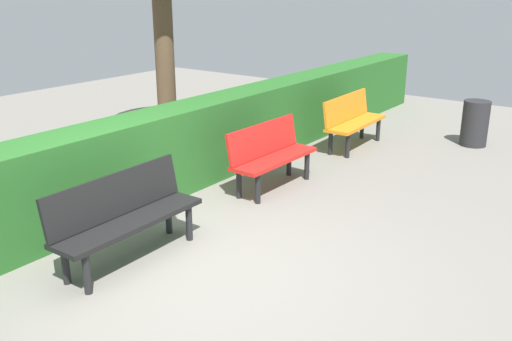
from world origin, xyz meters
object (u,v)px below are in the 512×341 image
at_px(bench_orange, 352,119).
at_px(bench_black, 125,213).
at_px(bench_red, 270,153).
at_px(trash_bin, 475,123).

height_order(bench_orange, bench_black, same).
relative_size(bench_red, trash_bin, 1.90).
bearing_deg(bench_orange, trash_bin, 126.96).
bearing_deg(trash_bin, bench_red, -23.43).
height_order(bench_black, trash_bin, bench_black).
relative_size(bench_orange, trash_bin, 1.99).
bearing_deg(trash_bin, bench_orange, -51.29).
bearing_deg(bench_red, bench_orange, -178.43).
bearing_deg(bench_black, trash_bin, 164.98).
bearing_deg(bench_red, bench_black, 1.56).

